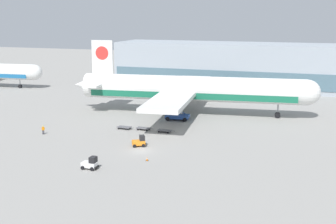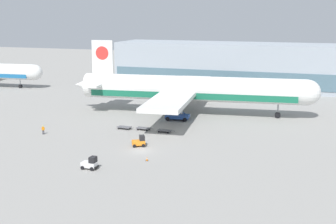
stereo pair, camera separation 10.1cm
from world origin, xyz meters
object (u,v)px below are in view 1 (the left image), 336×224
object	(u,v)px
scissor_lift_loader	(177,112)
baggage_tug_foreground	(91,164)
airplane_main	(189,89)
baggage_dolly_lead	(124,127)
ground_crew_near	(43,129)
baggage_dolly_third	(165,130)
traffic_cone_near	(147,159)
baggage_tug_mid	(139,142)
baggage_dolly_second	(143,128)

from	to	relation	value
scissor_lift_loader	baggage_tug_foreground	xyz separation A→B (m)	(-2.41, -36.20, -0.96)
airplane_main	baggage_dolly_lead	xyz separation A→B (m)	(-8.29, -18.41, -5.45)
baggage_dolly_lead	ground_crew_near	world-z (taller)	ground_crew_near
baggage_dolly_lead	baggage_dolly_third	distance (m)	8.69
scissor_lift_loader	traffic_cone_near	world-z (taller)	scissor_lift_loader
scissor_lift_loader	baggage_tug_mid	world-z (taller)	scissor_lift_loader
scissor_lift_loader	ground_crew_near	bearing A→B (deg)	-142.26
scissor_lift_loader	baggage_dolly_third	size ratio (longest dim) A/B	1.47
airplane_main	ground_crew_near	xyz separation A→B (m)	(-21.63, -27.45, -4.81)
baggage_tug_mid	ground_crew_near	size ratio (longest dim) A/B	1.61
airplane_main	scissor_lift_loader	bearing A→B (deg)	-101.05
ground_crew_near	traffic_cone_near	xyz separation A→B (m)	(25.39, -9.00, -0.70)
scissor_lift_loader	ground_crew_near	distance (m)	29.51
baggage_dolly_third	ground_crew_near	bearing A→B (deg)	-154.23
scissor_lift_loader	baggage_tug_foreground	size ratio (longest dim) A/B	2.22
baggage_tug_foreground	baggage_dolly_third	distance (m)	25.02
baggage_tug_mid	ground_crew_near	world-z (taller)	baggage_tug_mid
baggage_tug_foreground	ground_crew_near	xyz separation A→B (m)	(-18.70, 15.59, 0.15)
airplane_main	baggage_dolly_second	bearing A→B (deg)	-110.06
airplane_main	baggage_tug_foreground	bearing A→B (deg)	-100.50
baggage_tug_mid	baggage_dolly_lead	distance (m)	13.25
baggage_tug_mid	baggage_dolly_lead	bearing A→B (deg)	96.52
scissor_lift_loader	baggage_dolly_lead	bearing A→B (deg)	-130.44
scissor_lift_loader	baggage_tug_foreground	distance (m)	36.30
baggage_tug_mid	baggage_tug_foreground	bearing A→B (deg)	-129.06
traffic_cone_near	ground_crew_near	bearing A→B (deg)	160.48
baggage_dolly_lead	airplane_main	bearing A→B (deg)	68.84
airplane_main	baggage_dolly_third	xyz separation A→B (m)	(0.40, -18.25, -5.45)
scissor_lift_loader	baggage_tug_mid	distance (m)	22.33
baggage_dolly_second	traffic_cone_near	size ratio (longest dim) A/B	5.53
baggage_tug_foreground	baggage_tug_mid	xyz separation A→B (m)	(2.39, 13.90, 0.00)
baggage_tug_foreground	ground_crew_near	world-z (taller)	baggage_tug_foreground
scissor_lift_loader	baggage_dolly_second	size ratio (longest dim) A/B	1.47
airplane_main	ground_crew_near	size ratio (longest dim) A/B	33.15
scissor_lift_loader	baggage_dolly_second	distance (m)	11.76
airplane_main	traffic_cone_near	distance (m)	37.05
baggage_tug_mid	baggage_dolly_third	world-z (taller)	baggage_tug_mid
baggage_dolly_second	ground_crew_near	xyz separation A→B (m)	(-17.35, -9.57, 0.64)
baggage_dolly_third	traffic_cone_near	xyz separation A→B (m)	(3.36, -18.20, -0.06)
baggage_dolly_lead	baggage_dolly_third	bearing A→B (deg)	4.13
baggage_tug_foreground	traffic_cone_near	distance (m)	9.41
baggage_dolly_third	ground_crew_near	distance (m)	23.88
baggage_dolly_second	ground_crew_near	size ratio (longest dim) A/B	2.14
baggage_tug_foreground	baggage_dolly_third	world-z (taller)	baggage_tug_foreground
airplane_main	baggage_tug_foreground	distance (m)	43.42
scissor_lift_loader	traffic_cone_near	distance (m)	29.96
baggage_dolly_lead	baggage_dolly_second	world-z (taller)	same
airplane_main	baggage_dolly_second	size ratio (longest dim) A/B	15.51
baggage_dolly_second	traffic_cone_near	world-z (taller)	traffic_cone_near
airplane_main	baggage_dolly_lead	world-z (taller)	airplane_main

